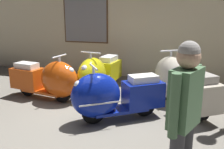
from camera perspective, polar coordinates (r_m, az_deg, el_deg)
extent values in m
plane|color=slate|center=(4.35, -5.28, -11.15)|extent=(60.00, 60.00, 0.00)
cube|color=beige|center=(7.10, 5.11, 13.14)|extent=(18.00, 0.20, 3.42)
cube|color=brown|center=(7.44, -6.39, 13.73)|extent=(1.43, 0.03, 1.61)
cube|color=gray|center=(7.43, -6.44, 13.73)|extent=(1.35, 0.01, 1.53)
cylinder|color=black|center=(5.26, -11.87, -4.35)|extent=(0.42, 0.13, 0.42)
cylinder|color=silver|center=(5.26, -11.87, -4.35)|extent=(0.20, 0.12, 0.19)
cylinder|color=black|center=(5.88, -19.63, -2.86)|extent=(0.42, 0.13, 0.42)
cylinder|color=silver|center=(5.88, -19.63, -2.86)|extent=(0.20, 0.12, 0.19)
cube|color=#C6470F|center=(5.56, -15.96, -3.77)|extent=(1.03, 0.50, 0.05)
ellipsoid|color=#C6470F|center=(5.20, -12.50, -1.17)|extent=(0.93, 0.65, 0.79)
cube|color=#C6470F|center=(5.79, -19.53, -0.76)|extent=(0.75, 0.50, 0.46)
cube|color=silver|center=(5.73, -19.77, 2.05)|extent=(0.53, 0.35, 0.12)
sphere|color=silver|center=(4.98, -9.96, 0.84)|extent=(0.16, 0.16, 0.16)
cylinder|color=silver|center=(5.10, -12.44, 2.71)|extent=(0.05, 0.05, 0.29)
cylinder|color=silver|center=(5.07, -12.53, 4.32)|extent=(0.09, 0.46, 0.03)
cylinder|color=black|center=(5.38, -5.05, -3.55)|extent=(0.13, 0.44, 0.43)
cylinder|color=silver|center=(5.38, -5.05, -3.55)|extent=(0.12, 0.20, 0.19)
cylinder|color=black|center=(6.26, -0.57, -0.90)|extent=(0.13, 0.44, 0.43)
cylinder|color=silver|center=(6.26, -0.57, -0.90)|extent=(0.12, 0.20, 0.19)
cube|color=gold|center=(5.82, -2.64, -2.33)|extent=(0.49, 1.05, 0.05)
ellipsoid|color=gold|center=(5.34, -4.85, -0.28)|extent=(0.65, 0.95, 0.81)
cube|color=gold|center=(6.16, -0.74, 1.11)|extent=(0.50, 0.77, 0.47)
cube|color=silver|center=(6.10, -0.75, 3.85)|extent=(0.35, 0.54, 0.13)
sphere|color=silver|center=(5.03, -6.53, 1.38)|extent=(0.16, 0.16, 0.16)
cylinder|color=silver|center=(5.23, -5.10, 3.60)|extent=(0.05, 0.05, 0.30)
cylinder|color=silver|center=(5.21, -5.14, 5.22)|extent=(0.47, 0.08, 0.03)
cube|color=silver|center=(5.24, -2.21, -1.15)|extent=(0.09, 0.72, 0.03)
cylinder|color=black|center=(4.21, -4.49, -8.94)|extent=(0.38, 0.31, 0.42)
cylinder|color=silver|center=(4.21, -4.49, -8.94)|extent=(0.21, 0.19, 0.19)
cylinder|color=black|center=(4.53, 7.80, -7.29)|extent=(0.38, 0.31, 0.42)
cylinder|color=silver|center=(4.53, 7.80, -7.29)|extent=(0.21, 0.19, 0.19)
cube|color=navy|center=(4.36, 1.89, -8.38)|extent=(1.02, 0.89, 0.05)
ellipsoid|color=navy|center=(4.11, -3.87, -5.07)|extent=(1.02, 0.95, 0.79)
cube|color=navy|center=(4.43, 7.42, -4.61)|extent=(0.82, 0.75, 0.46)
cube|color=silver|center=(4.35, 7.55, -0.99)|extent=(0.57, 0.53, 0.12)
sphere|color=silver|center=(3.99, -7.99, -2.54)|extent=(0.16, 0.16, 0.16)
cylinder|color=silver|center=(4.00, -4.39, -0.21)|extent=(0.05, 0.05, 0.29)
cylinder|color=silver|center=(3.97, -4.43, 1.82)|extent=(0.30, 0.39, 0.03)
cube|color=silver|center=(3.89, -2.85, -7.04)|extent=(0.57, 0.42, 0.02)
cylinder|color=black|center=(5.42, 13.33, -3.63)|extent=(0.34, 0.42, 0.46)
cylinder|color=silver|center=(5.42, 13.33, -3.63)|extent=(0.21, 0.23, 0.20)
cylinder|color=black|center=(4.58, 20.20, -7.57)|extent=(0.34, 0.42, 0.46)
cylinder|color=silver|center=(4.58, 20.20, -7.57)|extent=(0.21, 0.23, 0.20)
cube|color=beige|center=(5.00, 16.45, -5.69)|extent=(0.96, 1.12, 0.06)
ellipsoid|color=beige|center=(5.28, 13.85, -0.47)|extent=(1.03, 1.12, 0.86)
cube|color=beige|center=(4.53, 20.13, -4.43)|extent=(0.82, 0.89, 0.50)
cube|color=gray|center=(4.44, 20.49, -0.55)|extent=(0.57, 0.63, 0.14)
sphere|color=silver|center=(5.50, 12.29, 2.75)|extent=(0.17, 0.17, 0.17)
cylinder|color=silver|center=(5.22, 13.92, 3.83)|extent=(0.05, 0.05, 0.32)
cylinder|color=silver|center=(5.20, 14.02, 5.56)|extent=(0.43, 0.32, 0.04)
cube|color=silver|center=(5.16, 11.04, -1.33)|extent=(0.45, 0.63, 0.03)
cube|color=#4C724C|center=(2.37, 17.16, -5.41)|extent=(0.33, 0.43, 0.58)
cylinder|color=#4C724C|center=(2.58, 19.18, -4.17)|extent=(0.09, 0.09, 0.60)
cylinder|color=#4C724C|center=(2.17, 14.70, -7.37)|extent=(0.09, 0.09, 0.60)
sphere|color=tan|center=(2.27, 17.90, 3.97)|extent=(0.22, 0.22, 0.22)
sphere|color=gray|center=(2.26, 18.00, 5.20)|extent=(0.20, 0.20, 0.20)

